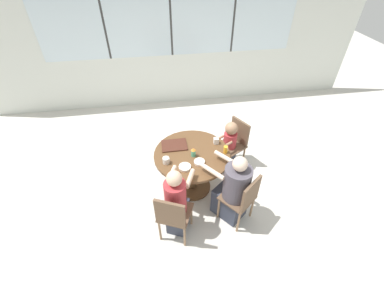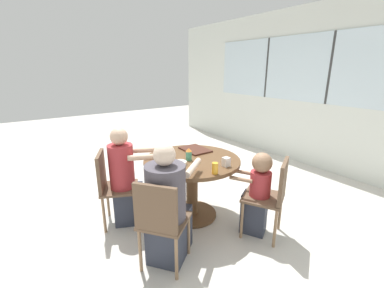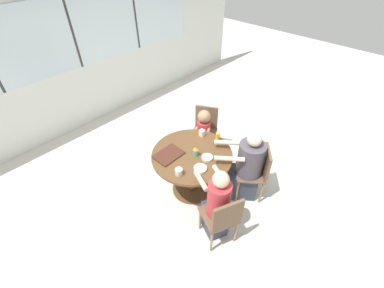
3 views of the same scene
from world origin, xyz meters
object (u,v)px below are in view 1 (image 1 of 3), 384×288
at_px(chair_for_toddler, 235,140).
at_px(milk_carton_small, 216,141).
at_px(juice_glass, 226,150).
at_px(bowl_white_shallow, 199,162).
at_px(person_man_blue_shirt, 177,204).
at_px(chair_for_woman_green_shirt, 244,197).
at_px(person_woman_green_shirt, 233,191).
at_px(person_toddler, 228,147).
at_px(bowl_cereal, 185,167).
at_px(sippy_cup, 193,152).
at_px(coffee_mug, 166,160).
at_px(chair_for_man_blue_shirt, 173,215).

xyz_separation_m(chair_for_toddler, milk_carton_small, (-0.41, -0.29, 0.27)).
distance_m(juice_glass, bowl_white_shallow, 0.44).
bearing_deg(person_man_blue_shirt, bowl_white_shallow, 75.97).
bearing_deg(chair_for_woman_green_shirt, milk_carton_small, 62.94).
relative_size(person_woman_green_shirt, person_man_blue_shirt, 1.01).
bearing_deg(person_toddler, person_man_blue_shirt, 108.34).
relative_size(person_woman_green_shirt, bowl_cereal, 6.79).
distance_m(bowl_white_shallow, bowl_cereal, 0.23).
bearing_deg(sippy_cup, person_woman_green_shirt, -49.50).
relative_size(chair_for_woman_green_shirt, sippy_cup, 6.16).
xyz_separation_m(chair_for_woman_green_shirt, coffee_mug, (-0.97, 0.59, 0.26)).
bearing_deg(person_man_blue_shirt, person_toddler, 71.53).
xyz_separation_m(chair_for_woman_green_shirt, juice_glass, (-0.09, 0.67, 0.27)).
bearing_deg(coffee_mug, chair_for_woman_green_shirt, -31.35).
bearing_deg(person_toddler, bowl_white_shallow, 105.07).
bearing_deg(bowl_white_shallow, person_toddler, 44.45).
relative_size(coffee_mug, juice_glass, 0.88).
xyz_separation_m(sippy_cup, bowl_cereal, (-0.15, -0.23, -0.06)).
height_order(chair_for_woman_green_shirt, bowl_cereal, chair_for_woman_green_shirt).
xyz_separation_m(chair_for_man_blue_shirt, person_man_blue_shirt, (0.07, 0.15, 0.00)).
relative_size(juice_glass, milk_carton_small, 1.18).
bearing_deg(chair_for_toddler, person_man_blue_shirt, 106.59).
bearing_deg(person_man_blue_shirt, chair_for_woman_green_shirt, 22.27).
height_order(chair_for_man_blue_shirt, milk_carton_small, chair_for_man_blue_shirt).
xyz_separation_m(juice_glass, bowl_white_shallow, (-0.41, -0.16, -0.04)).
distance_m(chair_for_man_blue_shirt, coffee_mug, 0.76).
relative_size(chair_for_woman_green_shirt, person_toddler, 0.94).
bearing_deg(person_man_blue_shirt, chair_for_man_blue_shirt, -90.00).
height_order(person_woman_green_shirt, juice_glass, person_woman_green_shirt).
height_order(chair_for_woman_green_shirt, coffee_mug, chair_for_woman_green_shirt).
xyz_separation_m(person_woman_green_shirt, bowl_cereal, (-0.62, 0.31, 0.25)).
bearing_deg(juice_glass, sippy_cup, 179.67).
bearing_deg(bowl_cereal, juice_glass, 19.59).
bearing_deg(sippy_cup, bowl_white_shallow, -69.23).
xyz_separation_m(person_toddler, coffee_mug, (-1.06, -0.52, 0.33)).
distance_m(chair_for_man_blue_shirt, person_toddler, 1.62).
bearing_deg(bowl_cereal, person_woman_green_shirt, -27.02).
bearing_deg(juice_glass, chair_for_man_blue_shirt, -137.31).
bearing_deg(chair_for_woman_green_shirt, person_toddler, 46.56).
bearing_deg(person_woman_green_shirt, chair_for_toddler, 33.65).
xyz_separation_m(sippy_cup, bowl_white_shallow, (0.06, -0.16, -0.06)).
distance_m(chair_for_man_blue_shirt, chair_for_toddler, 1.77).
bearing_deg(person_toddler, coffee_mug, 86.68).
bearing_deg(chair_for_man_blue_shirt, person_woman_green_shirt, 40.64).
distance_m(juice_glass, bowl_cereal, 0.67).
bearing_deg(coffee_mug, person_man_blue_shirt, -82.39).
xyz_separation_m(chair_for_man_blue_shirt, person_toddler, (1.05, 1.23, -0.07)).
height_order(chair_for_man_blue_shirt, person_toddler, person_toddler).
relative_size(coffee_mug, milk_carton_small, 1.03).
height_order(chair_for_man_blue_shirt, juice_glass, chair_for_man_blue_shirt).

